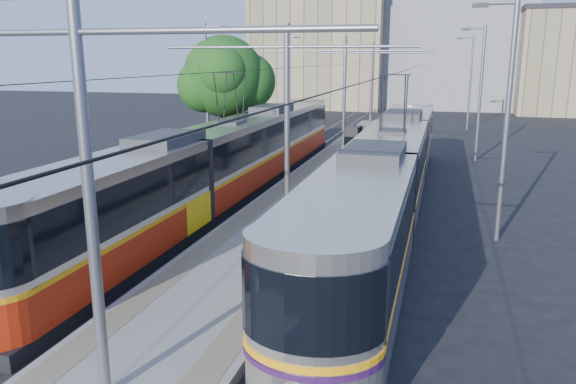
% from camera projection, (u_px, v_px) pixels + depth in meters
% --- Properties ---
extents(ground, '(160.00, 160.00, 0.00)m').
position_uv_depth(ground, '(200.00, 313.00, 13.81)').
color(ground, black).
rests_on(ground, ground).
extents(platform, '(4.00, 50.00, 0.30)m').
position_uv_depth(platform, '(333.00, 174.00, 29.71)').
color(platform, gray).
rests_on(platform, ground).
extents(tactile_strip_left, '(0.70, 50.00, 0.01)m').
position_uv_depth(tactile_strip_left, '(306.00, 169.00, 30.05)').
color(tactile_strip_left, gray).
rests_on(tactile_strip_left, platform).
extents(tactile_strip_right, '(0.70, 50.00, 0.01)m').
position_uv_depth(tactile_strip_right, '(360.00, 172.00, 29.29)').
color(tactile_strip_right, gray).
rests_on(tactile_strip_right, platform).
extents(rails, '(8.71, 70.00, 0.03)m').
position_uv_depth(rails, '(333.00, 176.00, 29.74)').
color(rails, gray).
rests_on(rails, ground).
extents(tram_left, '(2.43, 30.81, 5.50)m').
position_uv_depth(tram_left, '(232.00, 159.00, 25.26)').
color(tram_left, black).
rests_on(tram_left, ground).
extents(tram_right, '(2.43, 29.09, 5.50)m').
position_uv_depth(tram_right, '(391.00, 169.00, 22.15)').
color(tram_right, black).
rests_on(tram_right, ground).
extents(catenary, '(9.20, 70.00, 7.00)m').
position_uv_depth(catenary, '(323.00, 93.00, 26.02)').
color(catenary, slate).
rests_on(catenary, platform).
extents(street_lamps, '(15.18, 38.22, 8.00)m').
position_uv_depth(street_lamps, '(347.00, 92.00, 32.52)').
color(street_lamps, slate).
rests_on(street_lamps, ground).
extents(shelter, '(0.78, 1.18, 2.50)m').
position_uv_depth(shelter, '(353.00, 150.00, 28.09)').
color(shelter, black).
rests_on(shelter, platform).
extents(tree, '(5.09, 4.71, 7.40)m').
position_uv_depth(tree, '(230.00, 78.00, 32.13)').
color(tree, '#382314').
rests_on(tree, ground).
extents(building_left, '(16.32, 12.24, 13.69)m').
position_uv_depth(building_left, '(321.00, 52.00, 71.05)').
color(building_left, tan).
rests_on(building_left, ground).
extents(building_centre, '(18.36, 14.28, 16.55)m').
position_uv_depth(building_centre, '(453.00, 40.00, 70.30)').
color(building_centre, gray).
rests_on(building_centre, ground).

